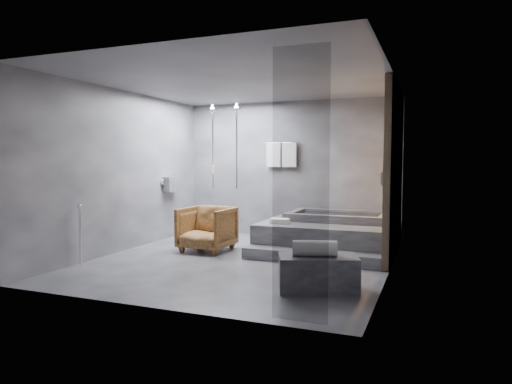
% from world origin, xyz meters
% --- Properties ---
extents(room, '(5.00, 5.04, 2.82)m').
position_xyz_m(room, '(0.40, 0.24, 1.73)').
color(room, '#313134').
rests_on(room, ground).
extents(tub_deck, '(2.20, 2.00, 0.50)m').
position_xyz_m(tub_deck, '(1.05, 1.45, 0.25)').
color(tub_deck, '#37373A').
rests_on(tub_deck, ground).
extents(tub_step, '(2.20, 0.36, 0.18)m').
position_xyz_m(tub_step, '(1.05, 0.27, 0.09)').
color(tub_step, '#37373A').
rests_on(tub_step, ground).
extents(concrete_bench, '(1.07, 0.82, 0.43)m').
position_xyz_m(concrete_bench, '(1.52, -1.18, 0.21)').
color(concrete_bench, '#313133').
rests_on(concrete_bench, ground).
extents(driftwood_chair, '(0.86, 0.88, 0.78)m').
position_xyz_m(driftwood_chair, '(-0.89, 0.51, 0.39)').
color(driftwood_chair, '#472A11').
rests_on(driftwood_chair, ground).
extents(rolled_towel, '(0.57, 0.34, 0.19)m').
position_xyz_m(rolled_towel, '(1.49, -1.23, 0.52)').
color(rolled_towel, silver).
rests_on(rolled_towel, concrete_bench).
extents(deck_towel, '(0.33, 0.26, 0.08)m').
position_xyz_m(deck_towel, '(0.34, 0.86, 0.54)').
color(deck_towel, white).
rests_on(deck_towel, tub_deck).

